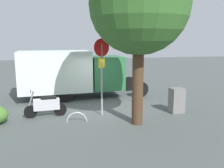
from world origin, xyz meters
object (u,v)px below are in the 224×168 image
object	(u,v)px
box_truck_near	(73,71)
street_tree	(139,5)
stop_sign	(102,65)
bike_rack_hoop	(77,122)
utility_cabinet	(177,100)
motorcycle	(46,105)

from	to	relation	value
box_truck_near	street_tree	xyz separation A→B (m)	(-2.12, 5.16, 3.06)
stop_sign	bike_rack_hoop	size ratio (longest dim) A/B	3.97
stop_sign	utility_cabinet	bearing A→B (deg)	173.95
motorcycle	street_tree	distance (m)	5.69
stop_sign	utility_cabinet	xyz separation A→B (m)	(-3.43, 0.36, -1.68)
box_truck_near	bike_rack_hoop	xyz separation A→B (m)	(0.21, 4.40, -1.53)
stop_sign	street_tree	size ratio (longest dim) A/B	0.52
street_tree	utility_cabinet	size ratio (longest dim) A/B	5.68
stop_sign	street_tree	xyz separation A→B (m)	(-1.16, 1.41, 2.33)
motorcycle	stop_sign	distance (m)	2.98
box_truck_near	stop_sign	xyz separation A→B (m)	(-0.97, 3.75, 0.73)
stop_sign	bike_rack_hoop	world-z (taller)	stop_sign
street_tree	utility_cabinet	xyz separation A→B (m)	(-2.27, -1.04, -4.02)
street_tree	utility_cabinet	distance (m)	4.73
box_truck_near	street_tree	world-z (taller)	street_tree
box_truck_near	utility_cabinet	size ratio (longest dim) A/B	6.39
box_truck_near	motorcycle	world-z (taller)	box_truck_near
box_truck_near	motorcycle	distance (m)	3.82
box_truck_near	motorcycle	bearing A→B (deg)	-115.67
box_truck_near	bike_rack_hoop	size ratio (longest dim) A/B	8.61
utility_cabinet	stop_sign	bearing A→B (deg)	-6.05
box_truck_near	motorcycle	xyz separation A→B (m)	(1.43, 3.40, -1.01)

